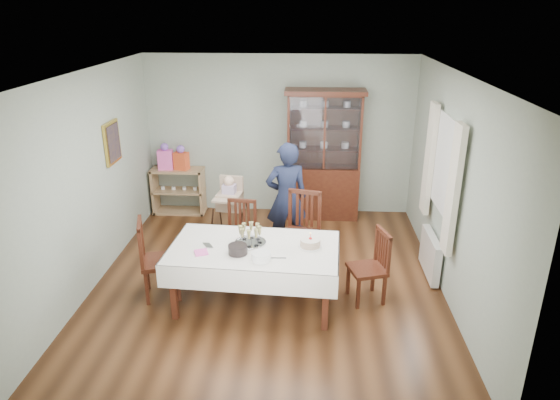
# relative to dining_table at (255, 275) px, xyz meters

# --- Properties ---
(floor) EXTENTS (5.00, 5.00, 0.00)m
(floor) POSITION_rel_dining_table_xyz_m (0.12, 0.51, -0.38)
(floor) COLOR #593319
(floor) RESTS_ON ground
(room_shell) EXTENTS (5.00, 5.00, 5.00)m
(room_shell) POSITION_rel_dining_table_xyz_m (0.12, 1.04, 1.32)
(room_shell) COLOR #9EAA99
(room_shell) RESTS_ON floor
(dining_table) EXTENTS (2.07, 1.27, 0.76)m
(dining_table) POSITION_rel_dining_table_xyz_m (0.00, 0.00, 0.00)
(dining_table) COLOR #4C2413
(dining_table) RESTS_ON floor
(china_cabinet) EXTENTS (1.30, 0.48, 2.18)m
(china_cabinet) POSITION_rel_dining_table_xyz_m (0.87, 2.77, 0.74)
(china_cabinet) COLOR #4C2413
(china_cabinet) RESTS_ON floor
(sideboard) EXTENTS (0.90, 0.38, 0.80)m
(sideboard) POSITION_rel_dining_table_xyz_m (-1.63, 2.79, 0.02)
(sideboard) COLOR tan
(sideboard) RESTS_ON floor
(picture_frame) EXTENTS (0.04, 0.48, 0.58)m
(picture_frame) POSITION_rel_dining_table_xyz_m (-2.10, 1.31, 1.27)
(picture_frame) COLOR gold
(picture_frame) RESTS_ON room_shell
(window) EXTENTS (0.04, 1.02, 1.22)m
(window) POSITION_rel_dining_table_xyz_m (2.34, 0.81, 1.17)
(window) COLOR white
(window) RESTS_ON room_shell
(curtain_left) EXTENTS (0.07, 0.30, 1.55)m
(curtain_left) POSITION_rel_dining_table_xyz_m (2.28, 0.19, 1.07)
(curtain_left) COLOR silver
(curtain_left) RESTS_ON room_shell
(curtain_right) EXTENTS (0.07, 0.30, 1.55)m
(curtain_right) POSITION_rel_dining_table_xyz_m (2.28, 1.43, 1.07)
(curtain_right) COLOR silver
(curtain_right) RESTS_ON room_shell
(radiator) EXTENTS (0.10, 0.80, 0.55)m
(radiator) POSITION_rel_dining_table_xyz_m (2.28, 0.81, -0.08)
(radiator) COLOR white
(radiator) RESTS_ON floor
(chair_far_left) EXTENTS (0.46, 0.46, 0.94)m
(chair_far_left) POSITION_rel_dining_table_xyz_m (-0.30, 0.89, -0.10)
(chair_far_left) COLOR #4C2413
(chair_far_left) RESTS_ON floor
(chair_far_right) EXTENTS (0.58, 0.58, 1.07)m
(chair_far_right) POSITION_rel_dining_table_xyz_m (0.54, 0.92, -0.07)
(chair_far_right) COLOR #4C2413
(chair_far_right) RESTS_ON floor
(chair_end_left) EXTENTS (0.57, 0.57, 1.03)m
(chair_end_left) POSITION_rel_dining_table_xyz_m (-1.19, 0.10, -0.08)
(chair_end_left) COLOR #4C2413
(chair_end_left) RESTS_ON floor
(chair_end_right) EXTENTS (0.51, 0.51, 0.91)m
(chair_end_right) POSITION_rel_dining_table_xyz_m (1.38, 0.15, -0.11)
(chair_end_right) COLOR #4C2413
(chair_end_right) RESTS_ON floor
(woman) EXTENTS (0.68, 0.52, 1.66)m
(woman) POSITION_rel_dining_table_xyz_m (0.32, 1.43, 0.44)
(woman) COLOR black
(woman) RESTS_ON floor
(high_chair) EXTENTS (0.54, 0.54, 1.08)m
(high_chair) POSITION_rel_dining_table_xyz_m (-0.55, 1.64, 0.04)
(high_chair) COLOR black
(high_chair) RESTS_ON floor
(champagne_tray) EXTENTS (0.38, 0.38, 0.23)m
(champagne_tray) POSITION_rel_dining_table_xyz_m (-0.06, 0.09, 0.45)
(champagne_tray) COLOR silver
(champagne_tray) RESTS_ON dining_table
(birthday_cake) EXTENTS (0.28, 0.28, 0.19)m
(birthday_cake) POSITION_rel_dining_table_xyz_m (0.66, 0.04, 0.43)
(birthday_cake) COLOR white
(birthday_cake) RESTS_ON dining_table
(plate_stack_dark) EXTENTS (0.26, 0.26, 0.11)m
(plate_stack_dark) POSITION_rel_dining_table_xyz_m (-0.17, -0.18, 0.43)
(plate_stack_dark) COLOR black
(plate_stack_dark) RESTS_ON dining_table
(plate_stack_white) EXTENTS (0.26, 0.26, 0.09)m
(plate_stack_white) POSITION_rel_dining_table_xyz_m (0.11, -0.32, 0.42)
(plate_stack_white) COLOR white
(plate_stack_white) RESTS_ON dining_table
(napkin_stack) EXTENTS (0.19, 0.19, 0.02)m
(napkin_stack) POSITION_rel_dining_table_xyz_m (-0.59, -0.20, 0.39)
(napkin_stack) COLOR #FF5DBE
(napkin_stack) RESTS_ON dining_table
(cutlery) EXTENTS (0.17, 0.18, 0.01)m
(cutlery) POSITION_rel_dining_table_xyz_m (-0.59, -0.00, 0.38)
(cutlery) COLOR silver
(cutlery) RESTS_ON dining_table
(cake_knife) EXTENTS (0.26, 0.03, 0.01)m
(cake_knife) POSITION_rel_dining_table_xyz_m (0.26, -0.27, 0.38)
(cake_knife) COLOR silver
(cake_knife) RESTS_ON dining_table
(gift_bag_pink) EXTENTS (0.26, 0.18, 0.46)m
(gift_bag_pink) POSITION_rel_dining_table_xyz_m (-1.81, 2.77, 0.62)
(gift_bag_pink) COLOR #FF5DBE
(gift_bag_pink) RESTS_ON sideboard
(gift_bag_orange) EXTENTS (0.27, 0.22, 0.43)m
(gift_bag_orange) POSITION_rel_dining_table_xyz_m (-1.54, 2.77, 0.60)
(gift_bag_orange) COLOR #EA5025
(gift_bag_orange) RESTS_ON sideboard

